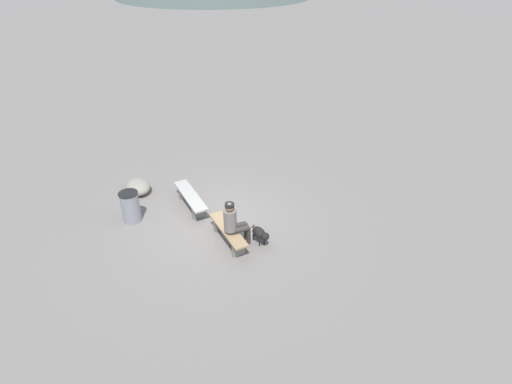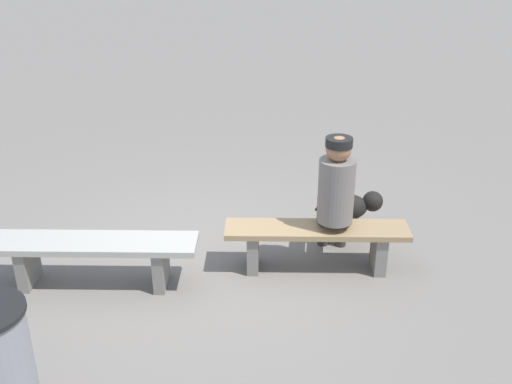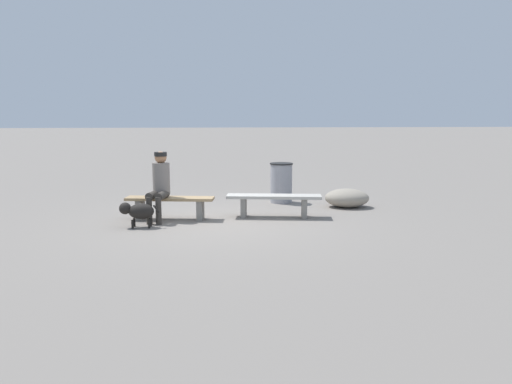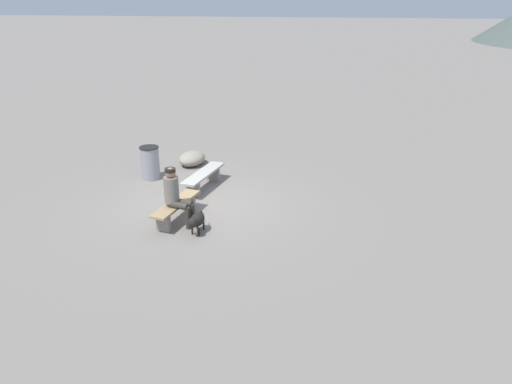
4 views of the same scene
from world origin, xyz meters
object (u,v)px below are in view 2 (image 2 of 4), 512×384
(bench_left, at_px, (93,252))
(bench_right, at_px, (316,239))
(seated_person, at_px, (336,192))
(dog, at_px, (351,206))

(bench_left, xyz_separation_m, bench_right, (2.05, -0.08, -0.02))
(seated_person, bearing_deg, bench_right, -146.23)
(bench_right, bearing_deg, bench_left, -171.46)
(dog, bearing_deg, bench_left, -163.42)
(dog, bearing_deg, bench_right, -126.21)
(bench_right, xyz_separation_m, seated_person, (0.18, 0.06, 0.45))
(bench_left, distance_m, seated_person, 2.27)
(seated_person, bearing_deg, dog, 73.79)
(bench_left, relative_size, dog, 2.66)
(bench_left, bearing_deg, dog, 22.90)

